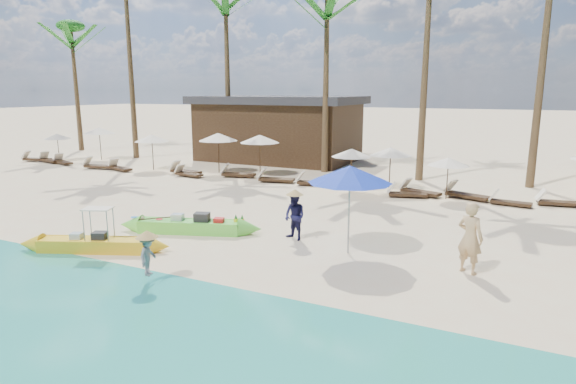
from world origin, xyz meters
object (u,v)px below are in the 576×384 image
at_px(tourist, 470,238).
at_px(blue_umbrella, 350,174).
at_px(yellow_canoe, 94,244).
at_px(green_canoe, 190,226).

relative_size(tourist, blue_umbrella, 0.73).
distance_m(yellow_canoe, blue_umbrella, 7.82).
relative_size(green_canoe, tourist, 2.76).
bearing_deg(blue_umbrella, green_canoe, -176.40).
bearing_deg(tourist, blue_umbrella, 22.20).
bearing_deg(yellow_canoe, green_canoe, 40.96).
distance_m(tourist, blue_umbrella, 3.62).
height_order(green_canoe, blue_umbrella, blue_umbrella).
xyz_separation_m(tourist, blue_umbrella, (-3.33, 0.12, 1.39)).
distance_m(green_canoe, yellow_canoe, 3.13).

